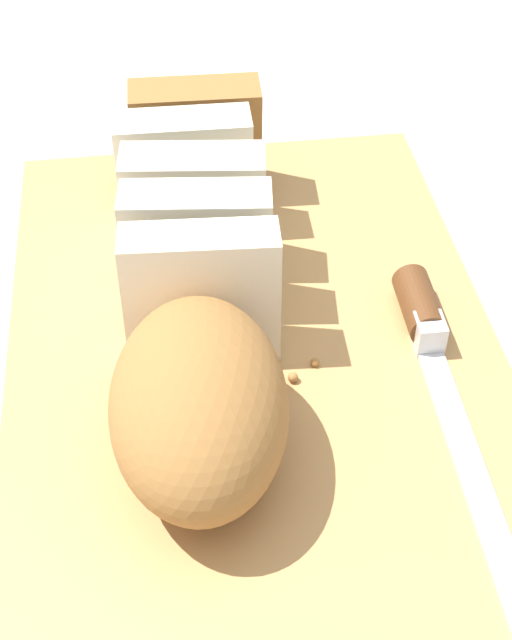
% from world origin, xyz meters
% --- Properties ---
extents(ground_plane, '(3.00, 3.00, 0.00)m').
position_xyz_m(ground_plane, '(0.00, 0.00, 0.00)').
color(ground_plane, beige).
extents(cutting_board, '(0.47, 0.31, 0.02)m').
position_xyz_m(cutting_board, '(0.00, 0.00, 0.01)').
color(cutting_board, tan).
rests_on(cutting_board, ground_plane).
extents(bread_loaf, '(0.35, 0.12, 0.09)m').
position_xyz_m(bread_loaf, '(0.02, 0.03, 0.07)').
color(bread_loaf, '#996633').
rests_on(bread_loaf, cutting_board).
extents(bread_knife, '(0.29, 0.02, 0.02)m').
position_xyz_m(bread_knife, '(-0.02, -0.11, 0.03)').
color(bread_knife, silver).
rests_on(bread_knife, cutting_board).
extents(crumb_near_knife, '(0.01, 0.01, 0.01)m').
position_xyz_m(crumb_near_knife, '(-0.01, -0.03, 0.03)').
color(crumb_near_knife, '#A8753D').
rests_on(crumb_near_knife, cutting_board).
extents(crumb_near_loaf, '(0.01, 0.01, 0.01)m').
position_xyz_m(crumb_near_loaf, '(-0.02, -0.02, 0.03)').
color(crumb_near_loaf, '#A8753D').
rests_on(crumb_near_loaf, cutting_board).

